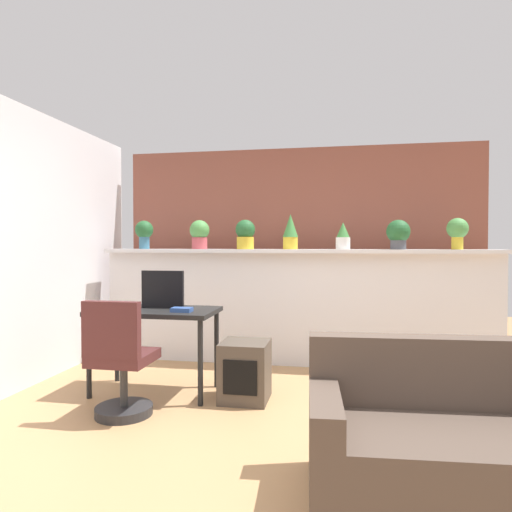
{
  "coord_description": "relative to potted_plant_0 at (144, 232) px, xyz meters",
  "views": [
    {
      "loc": [
        0.48,
        -2.95,
        1.32
      ],
      "look_at": [
        -0.25,
        1.05,
        1.22
      ],
      "focal_mm": 31.72,
      "sensor_mm": 36.0,
      "label": 1
    }
  ],
  "objects": [
    {
      "name": "brick_wall_behind",
      "position": [
        1.73,
        0.65,
        -0.22
      ],
      "size": [
        4.3,
        0.1,
        2.5
      ],
      "primitive_type": "cube",
      "color": "brown",
      "rests_on": "ground"
    },
    {
      "name": "potted_plant_1",
      "position": [
        0.65,
        0.04,
        -0.02
      ],
      "size": [
        0.22,
        0.22,
        0.33
      ],
      "color": "#B7474C",
      "rests_on": "plant_shelf"
    },
    {
      "name": "plant_shelf",
      "position": [
        1.73,
        0.01,
        -0.22
      ],
      "size": [
        4.3,
        0.33,
        0.04
      ],
      "primitive_type": "cube",
      "color": "silver",
      "rests_on": "divider_wall"
    },
    {
      "name": "tv_monitor",
      "position": [
        0.64,
        -1.03,
        -0.55
      ],
      "size": [
        0.39,
        0.04,
        0.34
      ],
      "primitive_type": "cube",
      "color": "black",
      "rests_on": "desk"
    },
    {
      "name": "book_on_desk",
      "position": [
        0.89,
        -1.23,
        -0.7
      ],
      "size": [
        0.17,
        0.11,
        0.04
      ],
      "primitive_type": "cube",
      "color": "#2D4C8C",
      "rests_on": "desk"
    },
    {
      "name": "office_chair",
      "position": [
        0.57,
        -1.72,
        -1.08
      ],
      "size": [
        0.44,
        0.45,
        0.91
      ],
      "color": "#262628",
      "rests_on": "ground"
    },
    {
      "name": "potted_plant_6",
      "position": [
        3.41,
        0.02,
        -0.0
      ],
      "size": [
        0.21,
        0.21,
        0.32
      ],
      "color": "gold",
      "rests_on": "plant_shelf"
    },
    {
      "name": "divider_wall",
      "position": [
        1.73,
        0.05,
        -0.85
      ],
      "size": [
        4.3,
        0.16,
        1.24
      ],
      "primitive_type": "cube",
      "color": "silver",
      "rests_on": "ground"
    },
    {
      "name": "potted_plant_0",
      "position": [
        0.0,
        0.0,
        0.0
      ],
      "size": [
        0.21,
        0.21,
        0.33
      ],
      "color": "#386B84",
      "rests_on": "plant_shelf"
    },
    {
      "name": "potted_plant_2",
      "position": [
        1.2,
        -0.03,
        -0.03
      ],
      "size": [
        0.22,
        0.22,
        0.33
      ],
      "color": "gold",
      "rests_on": "plant_shelf"
    },
    {
      "name": "ground_plane",
      "position": [
        1.73,
        -1.95,
        -1.47
      ],
      "size": [
        12.0,
        12.0,
        0.0
      ],
      "primitive_type": "plane",
      "color": "tan"
    },
    {
      "name": "potted_plant_4",
      "position": [
        2.26,
        0.03,
        -0.06
      ],
      "size": [
        0.15,
        0.15,
        0.29
      ],
      "color": "silver",
      "rests_on": "plant_shelf"
    },
    {
      "name": "potted_plant_3",
      "position": [
        1.69,
        0.02,
        -0.0
      ],
      "size": [
        0.17,
        0.17,
        0.38
      ],
      "color": "gold",
      "rests_on": "plant_shelf"
    },
    {
      "name": "couch",
      "position": [
        2.84,
        -2.45,
        -1.19
      ],
      "size": [
        1.61,
        0.86,
        0.8
      ],
      "color": "brown",
      "rests_on": "ground"
    },
    {
      "name": "side_cube_shelf",
      "position": [
        1.43,
        -1.17,
        -1.22
      ],
      "size": [
        0.4,
        0.41,
        0.5
      ],
      "color": "#4C4238",
      "rests_on": "ground"
    },
    {
      "name": "potted_plant_5",
      "position": [
        2.82,
        -0.01,
        -0.03
      ],
      "size": [
        0.24,
        0.24,
        0.31
      ],
      "color": "#4C4C51",
      "rests_on": "plant_shelf"
    },
    {
      "name": "desk",
      "position": [
        0.6,
        -1.11,
        -0.81
      ],
      "size": [
        1.1,
        0.6,
        0.75
      ],
      "color": "black",
      "rests_on": "ground"
    }
  ]
}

